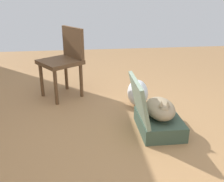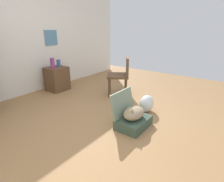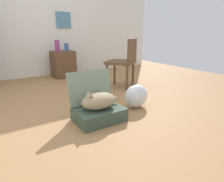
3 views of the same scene
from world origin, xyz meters
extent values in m
plane|color=#9E7247|center=(0.00, 0.00, 0.00)|extent=(7.68, 7.68, 0.00)
cube|color=#384C3D|center=(0.15, -0.58, 0.08)|extent=(0.55, 0.40, 0.15)
cube|color=gray|center=(0.15, -0.37, 0.35)|extent=(0.55, 0.12, 0.40)
ellipsoid|color=#998466|center=(0.15, -0.58, 0.24)|extent=(0.41, 0.28, 0.18)
sphere|color=#998466|center=(0.03, -0.58, 0.28)|extent=(0.11, 0.11, 0.11)
cone|color=#998466|center=(0.03, -0.61, 0.35)|extent=(0.05, 0.05, 0.05)
cone|color=#998466|center=(0.03, -0.55, 0.35)|extent=(0.05, 0.05, 0.05)
cylinder|color=#998466|center=(0.33, -0.54, 0.19)|extent=(0.20, 0.03, 0.07)
ellipsoid|color=silver|center=(0.77, -0.49, 0.16)|extent=(0.34, 0.24, 0.31)
cylinder|color=brown|center=(1.20, 0.69, 0.22)|extent=(0.04, 0.04, 0.44)
cylinder|color=brown|center=(0.90, 0.49, 0.22)|extent=(0.04, 0.04, 0.44)
cylinder|color=brown|center=(1.41, 0.39, 0.22)|extent=(0.04, 0.04, 0.44)
cylinder|color=brown|center=(1.12, 0.18, 0.22)|extent=(0.04, 0.04, 0.44)
cube|color=brown|center=(1.16, 0.44, 0.46)|extent=(0.63, 0.64, 0.05)
cube|color=brown|center=(1.28, 0.26, 0.68)|extent=(0.37, 0.28, 0.39)
camera|label=1|loc=(-2.10, 0.16, 1.36)|focal=42.14mm
camera|label=2|loc=(-2.10, -1.83, 1.51)|focal=29.31mm
camera|label=3|loc=(-0.84, -2.40, 1.00)|focal=31.03mm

